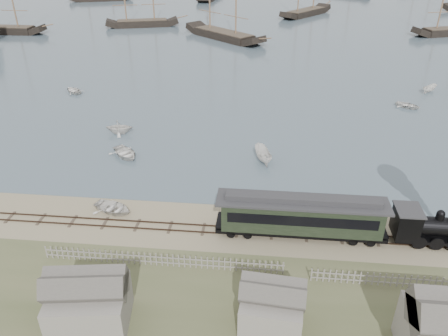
# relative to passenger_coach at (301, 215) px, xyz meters

# --- Properties ---
(ground) EXTENTS (600.00, 600.00, 0.00)m
(ground) POSITION_rel_passenger_coach_xyz_m (-4.39, 2.00, -2.19)
(ground) COLOR tan
(ground) RESTS_ON ground
(rail_track) EXTENTS (120.00, 1.80, 0.16)m
(rail_track) POSITION_rel_passenger_coach_xyz_m (-4.39, 0.00, -2.15)
(rail_track) COLOR #36261D
(rail_track) RESTS_ON ground
(picket_fence_west) EXTENTS (19.00, 0.10, 1.20)m
(picket_fence_west) POSITION_rel_passenger_coach_xyz_m (-10.89, -5.00, -2.19)
(picket_fence_west) COLOR gray
(picket_fence_west) RESTS_ON ground
(picket_fence_east) EXTENTS (15.00, 0.10, 1.20)m
(picket_fence_east) POSITION_rel_passenger_coach_xyz_m (8.11, -5.50, -2.19)
(picket_fence_east) COLOR gray
(picket_fence_east) RESTS_ON ground
(shed_left) EXTENTS (5.00, 4.00, 4.10)m
(shed_left) POSITION_rel_passenger_coach_xyz_m (-14.39, -11.00, -2.19)
(shed_left) COLOR gray
(shed_left) RESTS_ON ground
(shed_mid) EXTENTS (4.00, 3.50, 3.60)m
(shed_mid) POSITION_rel_passenger_coach_xyz_m (-2.39, -10.00, -2.19)
(shed_mid) COLOR gray
(shed_mid) RESTS_ON ground
(passenger_coach) EXTENTS (14.32, 2.76, 3.48)m
(passenger_coach) POSITION_rel_passenger_coach_xyz_m (0.00, 0.00, 0.00)
(passenger_coach) COLOR black
(passenger_coach) RESTS_ON ground
(beached_dinghy) EXTENTS (3.93, 4.58, 0.80)m
(beached_dinghy) POSITION_rel_passenger_coach_xyz_m (-17.20, 1.92, -1.80)
(beached_dinghy) COLOR silver
(beached_dinghy) RESTS_ON ground
(rowboat_0) EXTENTS (5.08, 5.04, 0.86)m
(rowboat_0) POSITION_rel_passenger_coach_xyz_m (-19.34, 12.85, -1.70)
(rowboat_0) COLOR silver
(rowboat_0) RESTS_ON harbor_water
(rowboat_1) EXTENTS (3.28, 3.71, 1.81)m
(rowboat_1) POSITION_rel_passenger_coach_xyz_m (-21.96, 19.01, -1.23)
(rowboat_1) COLOR silver
(rowboat_1) RESTS_ON harbor_water
(rowboat_2) EXTENTS (4.13, 2.60, 1.49)m
(rowboat_2) POSITION_rel_passenger_coach_xyz_m (-3.46, 13.25, -1.39)
(rowboat_2) COLOR silver
(rowboat_2) RESTS_ON harbor_water
(rowboat_3) EXTENTS (4.01, 4.29, 0.72)m
(rowboat_3) POSITION_rel_passenger_coach_xyz_m (17.43, 32.14, -1.77)
(rowboat_3) COLOR silver
(rowboat_3) RESTS_ON harbor_water
(rowboat_5) EXTENTS (2.86, 3.13, 1.19)m
(rowboat_5) POSITION_rel_passenger_coach_xyz_m (22.62, 39.45, -1.54)
(rowboat_5) COLOR silver
(rowboat_5) RESTS_ON harbor_water
(rowboat_6) EXTENTS (4.24, 4.36, 0.74)m
(rowboat_6) POSITION_rel_passenger_coach_xyz_m (-34.21, 33.72, -1.77)
(rowboat_6) COLOR silver
(rowboat_6) RESTS_ON harbor_water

